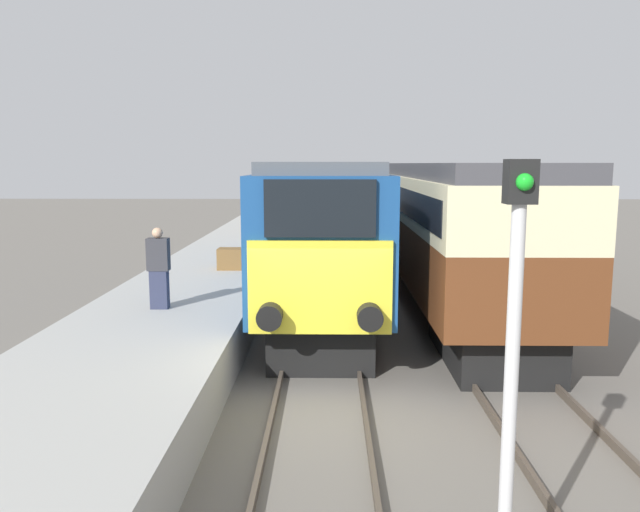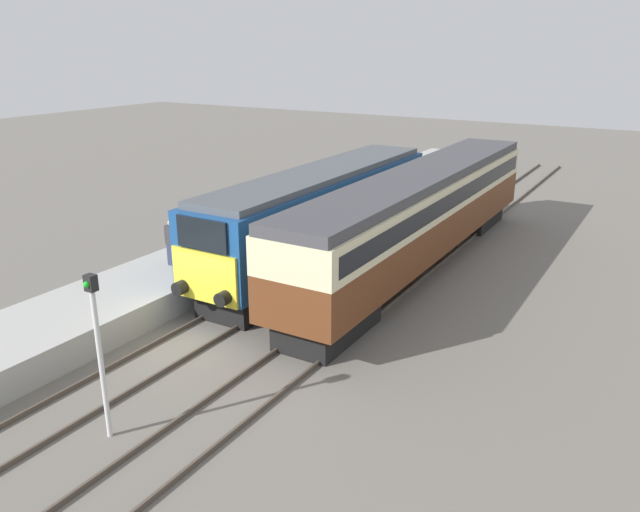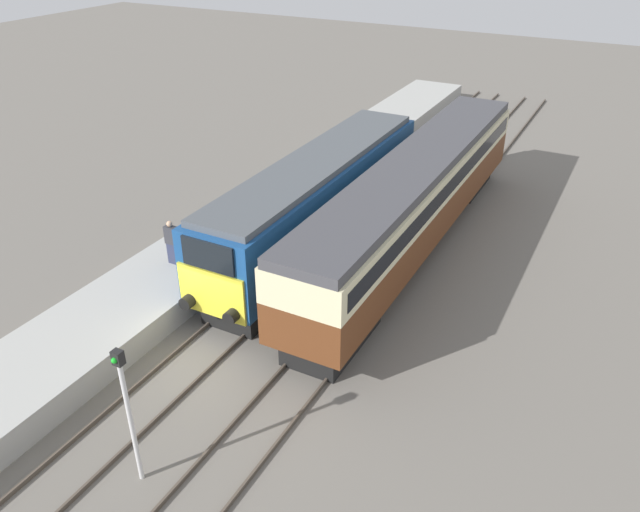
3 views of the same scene
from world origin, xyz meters
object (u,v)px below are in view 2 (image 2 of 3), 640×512
signal_post (98,344)px  locomotive (321,214)px  luggage_crate (267,227)px  person_on_platform (172,243)px  passenger_carriage (421,210)px

signal_post → locomotive: bearing=97.8°
locomotive → luggage_crate: size_ratio=20.61×
locomotive → person_on_platform: 5.92m
locomotive → person_on_platform: bearing=-124.8°
locomotive → luggage_crate: (-2.67, 0.05, -0.98)m
passenger_carriage → person_on_platform: size_ratio=11.13×
luggage_crate → signal_post: bearing=-70.7°
passenger_carriage → person_on_platform: (-6.77, -6.76, -0.62)m
locomotive → signal_post: signal_post is taller
person_on_platform → signal_post: (5.07, -7.59, 0.58)m
locomotive → person_on_platform: size_ratio=8.51×
locomotive → luggage_crate: bearing=178.9°
person_on_platform → luggage_crate: bearing=81.8°
luggage_crate → locomotive: bearing=-1.1°
passenger_carriage → luggage_crate: size_ratio=26.93×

